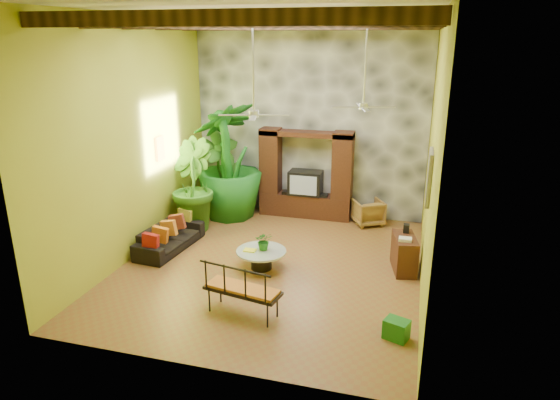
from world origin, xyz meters
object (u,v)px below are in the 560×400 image
(wicker_armchair, at_px, (368,212))
(iron_bench, at_px, (241,288))
(entertainment_center, at_px, (306,181))
(ceiling_fan_front, at_px, (254,103))
(ceiling_fan_back, at_px, (364,96))
(tall_plant_b, at_px, (191,185))
(side_console, at_px, (404,254))
(tall_plant_c, at_px, (229,161))
(green_bin, at_px, (396,329))
(tall_plant_a, at_px, (219,172))
(coffee_table, at_px, (261,257))
(sofa, at_px, (170,237))

(wicker_armchair, height_order, iron_bench, iron_bench)
(entertainment_center, distance_m, wicker_armchair, 1.80)
(ceiling_fan_front, height_order, ceiling_fan_back, same)
(ceiling_fan_front, xyz_separation_m, tall_plant_b, (-2.27, 1.90, -2.28))
(side_console, bearing_deg, wicker_armchair, 100.25)
(wicker_armchair, relative_size, tall_plant_c, 0.23)
(entertainment_center, relative_size, tall_plant_c, 0.80)
(entertainment_center, distance_m, iron_bench, 5.20)
(tall_plant_c, distance_m, green_bin, 6.59)
(entertainment_center, bearing_deg, iron_bench, -89.15)
(iron_bench, bearing_deg, ceiling_fan_front, 110.17)
(tall_plant_c, xyz_separation_m, iron_bench, (1.98, -4.62, -0.96))
(entertainment_center, relative_size, side_console, 2.65)
(tall_plant_a, distance_m, side_console, 5.43)
(tall_plant_b, relative_size, green_bin, 6.04)
(ceiling_fan_front, relative_size, iron_bench, 1.34)
(iron_bench, bearing_deg, coffee_table, 107.90)
(entertainment_center, xyz_separation_m, green_bin, (2.65, -5.14, -0.80))
(sofa, height_order, tall_plant_b, tall_plant_b)
(entertainment_center, distance_m, sofa, 3.87)
(sofa, xyz_separation_m, wicker_armchair, (4.11, 2.76, 0.04))
(tall_plant_a, bearing_deg, ceiling_fan_back, -21.97)
(tall_plant_a, height_order, side_console, tall_plant_a)
(entertainment_center, xyz_separation_m, wicker_armchair, (1.67, -0.17, -0.65))
(side_console, bearing_deg, sofa, 171.92)
(ceiling_fan_back, relative_size, tall_plant_b, 0.83)
(ceiling_fan_back, relative_size, sofa, 0.99)
(wicker_armchair, xyz_separation_m, iron_bench, (-1.59, -5.01, 0.23))
(ceiling_fan_front, distance_m, tall_plant_a, 4.39)
(ceiling_fan_back, xyz_separation_m, sofa, (-4.04, -0.99, -3.13))
(coffee_table, bearing_deg, entertainment_center, 87.24)
(wicker_armchair, bearing_deg, ceiling_fan_front, 32.12)
(coffee_table, xyz_separation_m, green_bin, (2.81, -1.81, -0.09))
(ceiling_fan_back, bearing_deg, entertainment_center, 129.57)
(iron_bench, height_order, side_console, iron_bench)
(wicker_armchair, relative_size, green_bin, 1.88)
(tall_plant_b, bearing_deg, tall_plant_c, 62.27)
(sofa, relative_size, tall_plant_c, 0.62)
(ceiling_fan_back, height_order, sofa, ceiling_fan_back)
(coffee_table, bearing_deg, ceiling_fan_front, -100.64)
(sofa, bearing_deg, tall_plant_c, -7.26)
(ceiling_fan_front, distance_m, ceiling_fan_back, 2.41)
(ceiling_fan_back, bearing_deg, wicker_armchair, 87.77)
(green_bin, bearing_deg, tall_plant_b, 145.69)
(sofa, xyz_separation_m, coffee_table, (2.28, -0.39, -0.02))
(side_console, xyz_separation_m, green_bin, (0.00, -2.52, -0.20))
(coffee_table, bearing_deg, tall_plant_a, 125.34)
(iron_bench, bearing_deg, entertainment_center, 101.47)
(ceiling_fan_back, bearing_deg, tall_plant_a, 158.03)
(entertainment_center, height_order, sofa, entertainment_center)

